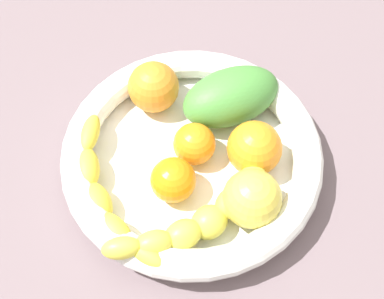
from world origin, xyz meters
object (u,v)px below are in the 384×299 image
(orange_mid_left, at_px, (254,148))
(orange_rear, at_px, (154,87))
(orange_front, at_px, (198,145))
(orange_mid_right, at_px, (173,180))
(apple_yellow, at_px, (252,199))
(banana_draped_right, at_px, (205,214))
(fruit_bowl, at_px, (192,157))
(banana_draped_left, at_px, (103,197))
(mango_green, at_px, (231,97))

(orange_mid_left, bearing_deg, orange_rear, -110.82)
(orange_mid_left, bearing_deg, orange_front, -82.06)
(orange_mid_right, bearing_deg, apple_yellow, 88.61)
(orange_mid_left, xyz_separation_m, orange_rear, (-0.06, -0.15, -0.00))
(orange_mid_left, relative_size, orange_rear, 1.01)
(banana_draped_right, xyz_separation_m, apple_yellow, (-0.03, 0.05, 0.01))
(banana_draped_right, relative_size, orange_rear, 3.02)
(fruit_bowl, height_order, orange_mid_right, orange_mid_right)
(apple_yellow, bearing_deg, orange_rear, -127.91)
(banana_draped_right, distance_m, orange_mid_left, 0.10)
(orange_front, distance_m, apple_yellow, 0.10)
(banana_draped_right, distance_m, apple_yellow, 0.06)
(fruit_bowl, relative_size, banana_draped_left, 1.81)
(fruit_bowl, height_order, orange_front, orange_front)
(banana_draped_right, bearing_deg, orange_front, -159.35)
(orange_mid_right, height_order, orange_rear, orange_rear)
(orange_front, height_order, apple_yellow, apple_yellow)
(banana_draped_right, relative_size, orange_mid_right, 3.68)
(orange_front, height_order, orange_rear, orange_rear)
(mango_green, bearing_deg, orange_mid_left, 34.22)
(orange_mid_right, bearing_deg, orange_front, 165.27)
(orange_mid_right, distance_m, mango_green, 0.14)
(orange_front, bearing_deg, banana_draped_right, 20.65)
(orange_rear, xyz_separation_m, apple_yellow, (0.12, 0.16, 0.00))
(banana_draped_right, bearing_deg, orange_mid_right, -123.83)
(banana_draped_left, height_order, banana_draped_right, banana_draped_right)
(orange_front, distance_m, orange_mid_right, 0.06)
(fruit_bowl, xyz_separation_m, orange_mid_left, (-0.02, 0.07, 0.02))
(orange_mid_left, bearing_deg, apple_yellow, 10.11)
(orange_mid_right, xyz_separation_m, orange_rear, (-0.12, -0.06, 0.01))
(orange_mid_right, bearing_deg, orange_rear, -152.57)
(apple_yellow, bearing_deg, fruit_bowl, -119.16)
(orange_front, bearing_deg, orange_rear, -130.10)
(banana_draped_left, xyz_separation_m, apple_yellow, (-0.04, 0.17, 0.01))
(orange_rear, bearing_deg, orange_mid_left, 69.18)
(banana_draped_right, xyz_separation_m, orange_front, (-0.09, -0.03, -0.00))
(orange_front, bearing_deg, mango_green, 163.23)
(banana_draped_left, bearing_deg, mango_green, 147.66)
(banana_draped_left, xyz_separation_m, orange_rear, (-0.16, 0.01, 0.01))
(orange_front, xyz_separation_m, orange_mid_right, (0.06, -0.01, 0.00))
(banana_draped_left, relative_size, banana_draped_right, 0.88)
(orange_front, relative_size, apple_yellow, 0.76)
(orange_mid_right, bearing_deg, banana_draped_right, 56.17)
(fruit_bowl, xyz_separation_m, mango_green, (-0.09, 0.03, 0.02))
(fruit_bowl, bearing_deg, banana_draped_left, -43.65)
(orange_mid_left, bearing_deg, fruit_bowl, -74.50)
(banana_draped_right, height_order, orange_mid_left, orange_mid_left)
(orange_rear, bearing_deg, fruit_bowl, 44.03)
(orange_front, xyz_separation_m, apple_yellow, (0.06, 0.08, 0.01))
(fruit_bowl, bearing_deg, orange_rear, -135.97)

